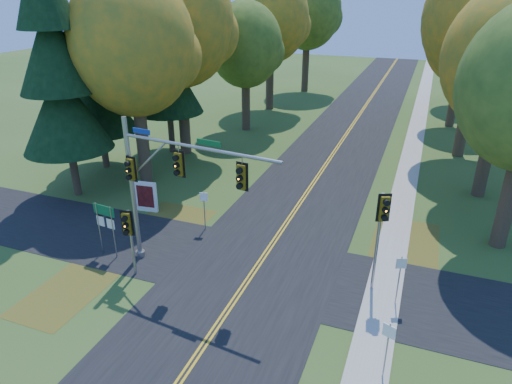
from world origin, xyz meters
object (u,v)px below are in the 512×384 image
(east_signal_pole, at_px, (382,219))
(info_kiosk, at_px, (146,197))
(traffic_mast, at_px, (163,179))
(route_sign_cluster, at_px, (105,220))

(east_signal_pole, xyz_separation_m, info_kiosk, (-14.40, 3.42, -2.80))
(traffic_mast, distance_m, info_kiosk, 7.79)
(info_kiosk, bearing_deg, traffic_mast, -53.39)
(east_signal_pole, bearing_deg, traffic_mast, 165.35)
(east_signal_pole, relative_size, info_kiosk, 2.54)
(east_signal_pole, distance_m, info_kiosk, 15.06)
(traffic_mast, height_order, info_kiosk, traffic_mast)
(traffic_mast, distance_m, east_signal_pole, 9.94)
(route_sign_cluster, bearing_deg, info_kiosk, 108.04)
(route_sign_cluster, bearing_deg, traffic_mast, 8.83)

